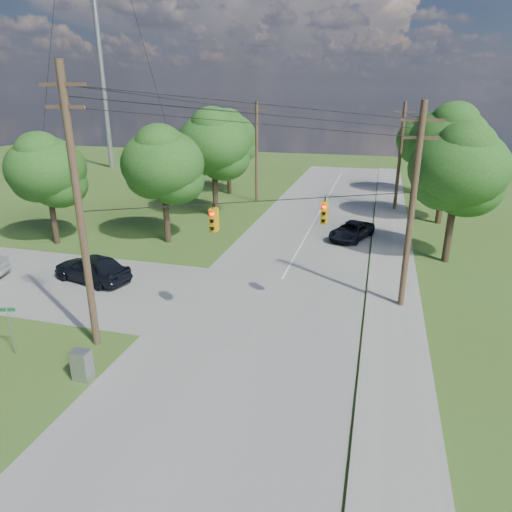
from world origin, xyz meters
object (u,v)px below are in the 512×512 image
(pole_north_w, at_px, (257,152))
(pole_north_e, at_px, (400,156))
(car_cross_dark, at_px, (92,268))
(control_cabinet, at_px, (82,365))
(pole_sw, at_px, (79,211))
(car_main_north, at_px, (352,231))
(pole_ne, at_px, (412,207))

(pole_north_w, bearing_deg, pole_north_e, 0.00)
(car_cross_dark, bearing_deg, control_cabinet, 45.51)
(pole_sw, xyz_separation_m, pole_north_w, (-0.40, 29.60, -1.10))
(pole_sw, height_order, car_main_north, pole_sw)
(car_cross_dark, relative_size, control_cabinet, 3.83)
(pole_north_e, bearing_deg, pole_north_w, 180.00)
(pole_north_w, height_order, control_cabinet, pole_north_w)
(pole_north_e, relative_size, car_cross_dark, 2.00)
(pole_ne, bearing_deg, pole_north_w, 122.29)
(pole_north_w, relative_size, car_main_north, 2.12)
(pole_sw, height_order, pole_ne, pole_sw)
(control_cabinet, bearing_deg, car_main_north, 69.36)
(pole_sw, bearing_deg, car_cross_dark, 124.82)
(pole_north_w, height_order, car_cross_dark, pole_north_w)
(car_main_north, bearing_deg, pole_north_e, 92.61)
(pole_sw, bearing_deg, car_main_north, 61.95)
(car_cross_dark, distance_m, car_main_north, 19.24)
(pole_north_w, xyz_separation_m, car_main_north, (10.50, -10.64, -4.44))
(car_main_north, xyz_separation_m, control_cabinet, (-9.00, -21.55, -0.03))
(pole_sw, relative_size, pole_ne, 1.14)
(car_cross_dark, bearing_deg, pole_sw, 48.67)
(pole_ne, distance_m, car_main_north, 12.78)
(pole_north_w, distance_m, car_main_north, 15.60)
(pole_north_e, xyz_separation_m, car_main_north, (-3.40, -10.64, -4.44))
(pole_north_w, bearing_deg, car_cross_dark, -99.65)
(pole_sw, relative_size, pole_north_w, 1.20)
(pole_north_w, bearing_deg, pole_ne, -57.71)
(pole_north_e, distance_m, car_main_north, 12.02)
(pole_sw, distance_m, pole_ne, 15.51)
(pole_ne, xyz_separation_m, control_cabinet, (-12.40, -10.19, -4.82))
(pole_north_e, xyz_separation_m, pole_north_w, (-13.90, 0.00, 0.00))
(pole_ne, xyz_separation_m, pole_north_e, (-0.00, 22.00, -0.34))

